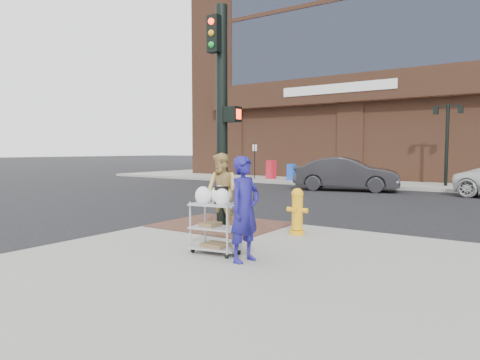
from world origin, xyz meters
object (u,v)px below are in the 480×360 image
Objects in this scene: traffic_signal_pole at (222,109)px; pedestrian_tan at (222,191)px; fire_hydrant at (297,211)px; sedan_dark at (347,174)px; utility_cart at (216,223)px; woman_blue at (245,209)px; lamp_post at (447,136)px.

pedestrian_tan is at bearing -56.42° from traffic_signal_pole.
pedestrian_tan is at bearing -170.97° from fire_hydrant.
sedan_dark reaches higher than utility_cart.
woman_blue is at bearing -12.31° from utility_cart.
traffic_signal_pole is at bearing 173.22° from sedan_dark.
sedan_dark is at bearing 21.25° from woman_blue.
traffic_signal_pole is 2.96× the size of pedestrian_tan.
traffic_signal_pole reaches higher than woman_blue.
traffic_signal_pole is (-2.48, -15.23, 0.21)m from lamp_post.
woman_blue is 2.45m from fire_hydrant.
pedestrian_tan is 0.36× the size of sedan_dark.
woman_blue is (-0.32, -17.56, -1.64)m from lamp_post.
woman_blue reaches higher than utility_cart.
woman_blue is at bearing -34.94° from pedestrian_tan.
traffic_signal_pole is 3.40m from utility_cart.
lamp_post is 17.64m from woman_blue.
utility_cart is at bearing -56.09° from traffic_signal_pole.
traffic_signal_pole reaches higher than sedan_dark.
woman_blue is 2.94m from pedestrian_tan.
sedan_dark is at bearing 105.19° from fire_hydrant.
traffic_signal_pole is at bearing 135.15° from pedestrian_tan.
sedan_dark is 11.86m from fire_hydrant.
pedestrian_tan is 1.80m from fire_hydrant.
lamp_post is at bearing 92.92° from pedestrian_tan.
lamp_post is at bearing 6.47° from woman_blue.
utility_cart is at bearing 178.26° from sedan_dark.
fire_hydrant is (-0.60, -15.15, -1.97)m from lamp_post.
lamp_post is at bearing 80.76° from traffic_signal_pole.
fire_hydrant is (1.75, 0.28, -0.35)m from pedestrian_tan.
lamp_post is 2.41× the size of woman_blue.
woman_blue is at bearing -91.04° from lamp_post.
pedestrian_tan is 2.41m from utility_cart.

